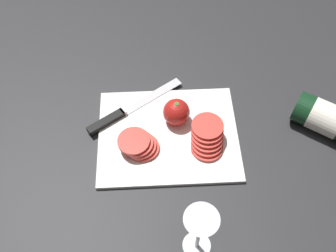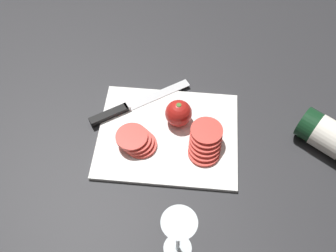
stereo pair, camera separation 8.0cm
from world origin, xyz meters
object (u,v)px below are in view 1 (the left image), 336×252
wine_bottle (335,122)px  whole_tomato (176,112)px  knife (117,115)px  tomato_slice_stack_far (139,144)px  wine_glass (200,228)px  tomato_slice_stack_near (207,137)px

wine_bottle → whole_tomato: wine_bottle is taller
whole_tomato → knife: bearing=173.2°
whole_tomato → tomato_slice_stack_far: (-0.10, -0.08, -0.02)m
whole_tomato → tomato_slice_stack_far: whole_tomato is taller
whole_tomato → tomato_slice_stack_far: size_ratio=0.69×
wine_bottle → wine_glass: bearing=-143.1°
wine_bottle → tomato_slice_stack_far: 0.51m
whole_tomato → tomato_slice_stack_near: size_ratio=0.60×
whole_tomato → wine_glass: bearing=-85.7°
tomato_slice_stack_near → tomato_slice_stack_far: tomato_slice_stack_near is taller
wine_bottle → tomato_slice_stack_near: wine_bottle is taller
wine_glass → whole_tomato: (-0.03, 0.33, -0.06)m
tomato_slice_stack_near → tomato_slice_stack_far: size_ratio=1.15×
whole_tomato → knife: size_ratio=0.27×
wine_glass → knife: (-0.18, 0.35, -0.09)m
tomato_slice_stack_far → whole_tomato: bearing=39.7°
knife → tomato_slice_stack_far: (0.06, -0.10, 0.01)m
tomato_slice_stack_near → tomato_slice_stack_far: 0.17m
wine_bottle → knife: wine_bottle is taller
wine_bottle → tomato_slice_stack_near: (-0.33, -0.02, -0.01)m
whole_tomato → tomato_slice_stack_near: whole_tomato is taller
tomato_slice_stack_near → wine_glass: bearing=-100.5°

